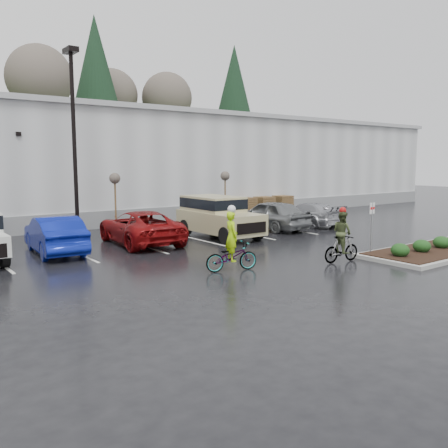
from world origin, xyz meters
TOP-DOWN VIEW (x-y plane):
  - ground at (0.00, 0.00)m, footprint 120.00×120.00m
  - warehouse at (0.00, 21.99)m, footprint 60.50×15.50m
  - wooded_ridge at (0.00, 45.00)m, footprint 80.00×25.00m
  - lamppost at (-4.00, 12.00)m, footprint 0.50×1.00m
  - sapling_mid at (-1.50, 13.00)m, footprint 0.60×0.60m
  - sapling_east at (6.00, 13.00)m, footprint 0.60×0.60m
  - pallet_stack_a at (8.50, 14.00)m, footprint 1.20×1.20m
  - pallet_stack_b at (10.20, 14.00)m, footprint 1.20×1.20m
  - pallet_stack_c at (12.00, 14.00)m, footprint 1.20×1.20m
  - curb_island at (7.00, -1.00)m, footprint 8.00×3.00m
  - mulch_bed at (7.00, -1.00)m, footprint 7.60×2.60m
  - shrub_a at (4.00, -1.00)m, footprint 0.70×0.70m
  - shrub_b at (5.50, -1.00)m, footprint 0.70×0.70m
  - shrub_c at (7.00, -1.00)m, footprint 0.70×0.70m
  - fire_lane_sign at (3.80, 0.20)m, footprint 0.30×0.05m
  - car_blue at (-6.22, 8.41)m, footprint 2.02×4.88m
  - car_red at (-2.32, 8.45)m, footprint 3.03×5.77m
  - suv_tan at (1.80, 7.81)m, footprint 2.20×5.10m
  - car_grey at (5.71, 8.37)m, footprint 2.24×4.99m
  - car_far_silver at (8.79, 8.35)m, footprint 2.21×4.84m
  - cyclist_hivis at (-2.26, 1.50)m, footprint 2.01×1.10m
  - cyclist_olive at (1.98, 0.18)m, footprint 1.66×0.81m

SIDE VIEW (x-z plane):
  - ground at x=0.00m, z-range 0.00..0.00m
  - curb_island at x=7.00m, z-range 0.00..0.15m
  - mulch_bed at x=7.00m, z-range 0.15..0.19m
  - shrub_a at x=4.00m, z-range 0.15..0.67m
  - shrub_b at x=5.50m, z-range 0.15..0.67m
  - shrub_c at x=7.00m, z-range 0.15..0.67m
  - pallet_stack_a at x=8.50m, z-range 0.00..1.35m
  - pallet_stack_b at x=10.20m, z-range 0.00..1.35m
  - pallet_stack_c at x=12.00m, z-range 0.00..1.35m
  - car_far_silver at x=8.79m, z-range 0.00..1.37m
  - cyclist_hivis at x=-2.26m, z-range -0.44..1.87m
  - car_red at x=-2.32m, z-range 0.00..1.55m
  - cyclist_olive at x=1.98m, z-range -0.27..1.83m
  - car_blue at x=-6.22m, z-range 0.00..1.57m
  - car_grey at x=5.71m, z-range 0.00..1.67m
  - suv_tan at x=1.80m, z-range 0.00..2.06m
  - fire_lane_sign at x=3.80m, z-range 0.31..2.51m
  - sapling_mid at x=-1.50m, z-range 1.13..4.33m
  - sapling_east at x=6.00m, z-range 1.13..4.33m
  - wooded_ridge at x=0.00m, z-range 0.00..6.00m
  - warehouse at x=0.00m, z-range 0.05..7.25m
  - lamppost at x=-4.00m, z-range 1.07..10.30m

